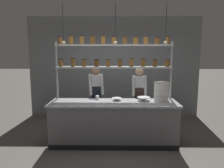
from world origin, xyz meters
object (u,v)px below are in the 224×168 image
at_px(container_stack, 161,92).
at_px(prep_bowl_center_front, 117,99).
at_px(chef_center, 139,95).
at_px(prep_bowl_near_left, 144,99).
at_px(serving_cup_front, 97,98).
at_px(spice_shelf_unit, 114,58).
at_px(chef_left, 96,93).

xyz_separation_m(container_stack, prep_bowl_center_front, (-0.97, 0.02, -0.18)).
relative_size(chef_center, prep_bowl_near_left, 5.60).
relative_size(chef_center, container_stack, 3.90).
bearing_deg(serving_cup_front, chef_center, 28.96).
distance_m(spice_shelf_unit, serving_cup_front, 0.96).
xyz_separation_m(container_stack, prep_bowl_near_left, (-0.38, 0.01, -0.17)).
bearing_deg(spice_shelf_unit, prep_bowl_near_left, -15.84).
xyz_separation_m(container_stack, serving_cup_front, (-1.41, 0.11, -0.16)).
distance_m(prep_bowl_near_left, serving_cup_front, 1.03).
bearing_deg(container_stack, chef_center, 121.69).
height_order(prep_bowl_near_left, serving_cup_front, serving_cup_front).
relative_size(spice_shelf_unit, serving_cup_front, 29.22).
relative_size(spice_shelf_unit, chef_center, 1.62).
relative_size(container_stack, serving_cup_front, 4.61).
distance_m(prep_bowl_center_front, serving_cup_front, 0.44).
relative_size(prep_bowl_center_front, serving_cup_front, 2.38).
height_order(chef_left, prep_bowl_center_front, chef_left).
relative_size(spice_shelf_unit, container_stack, 6.34).
height_order(container_stack, prep_bowl_near_left, container_stack).
xyz_separation_m(chef_left, prep_bowl_center_front, (0.52, -0.66, 0.00)).
bearing_deg(chef_left, container_stack, -38.06).
relative_size(chef_left, container_stack, 4.00).
xyz_separation_m(spice_shelf_unit, chef_left, (-0.45, 0.48, -0.91)).
bearing_deg(serving_cup_front, container_stack, -4.58).
bearing_deg(container_stack, prep_bowl_near_left, 178.31).
distance_m(spice_shelf_unit, prep_bowl_center_front, 0.92).
height_order(spice_shelf_unit, serving_cup_front, spice_shelf_unit).
bearing_deg(serving_cup_front, prep_bowl_near_left, -5.65).
bearing_deg(prep_bowl_center_front, serving_cup_front, 168.52).
bearing_deg(chef_center, prep_bowl_near_left, -84.86).
bearing_deg(chef_left, chef_center, -14.39).
relative_size(chef_left, serving_cup_front, 18.42).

